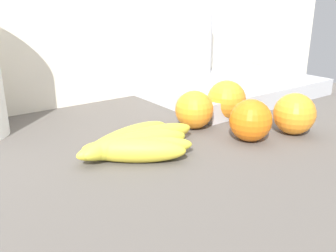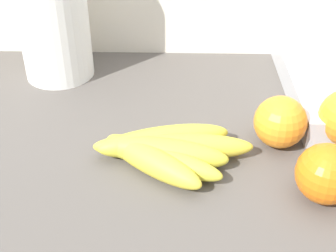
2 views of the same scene
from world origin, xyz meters
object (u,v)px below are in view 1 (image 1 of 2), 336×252
(orange_center, at_px, (226,100))
(orange_back_left, at_px, (194,110))
(orange_back_right, at_px, (294,114))
(orange_far_right, at_px, (250,120))
(banana_bunch, at_px, (135,144))
(sink_basin, at_px, (233,86))

(orange_center, bearing_deg, orange_back_left, -175.08)
(orange_back_right, bearing_deg, orange_far_right, 165.62)
(orange_back_left, relative_size, orange_center, 0.92)
(orange_back_left, xyz_separation_m, orange_far_right, (0.04, -0.11, 0.00))
(orange_far_right, bearing_deg, banana_bunch, 162.27)
(banana_bunch, xyz_separation_m, sink_basin, (0.42, 0.19, 0.00))
(banana_bunch, height_order, orange_far_right, orange_far_right)
(orange_back_left, bearing_deg, orange_center, 4.92)
(orange_center, distance_m, orange_far_right, 0.13)
(orange_back_left, height_order, orange_back_right, orange_back_right)
(orange_back_left, relative_size, orange_far_right, 0.99)
(banana_bunch, xyz_separation_m, orange_back_left, (0.16, 0.05, 0.02))
(orange_back_right, xyz_separation_m, sink_basin, (0.13, 0.28, -0.02))
(orange_center, height_order, orange_far_right, orange_center)
(orange_far_right, height_order, sink_basin, sink_basin)
(orange_back_left, xyz_separation_m, sink_basin, (0.26, 0.14, -0.01))
(sink_basin, bearing_deg, orange_back_left, -150.56)
(orange_far_right, bearing_deg, orange_back_left, 108.21)
(orange_back_left, bearing_deg, banana_bunch, -163.95)
(orange_center, relative_size, orange_far_right, 1.08)
(orange_far_right, xyz_separation_m, orange_back_right, (0.09, -0.02, 0.00))
(banana_bunch, distance_m, orange_center, 0.27)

